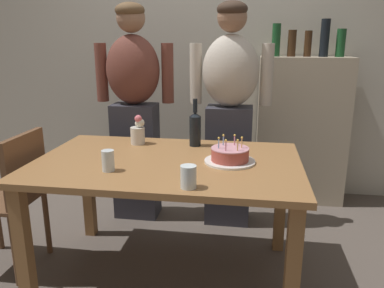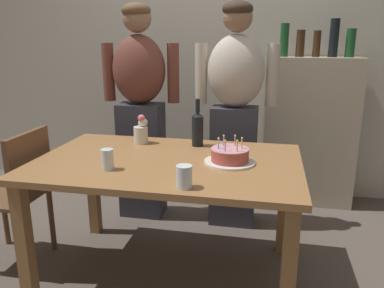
{
  "view_description": "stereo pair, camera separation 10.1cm",
  "coord_description": "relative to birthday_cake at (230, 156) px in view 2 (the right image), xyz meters",
  "views": [
    {
      "loc": [
        0.46,
        -2.02,
        1.41
      ],
      "look_at": [
        0.14,
        0.01,
        0.84
      ],
      "focal_mm": 35.82,
      "sensor_mm": 36.0,
      "label": 1
    },
    {
      "loc": [
        0.56,
        -2.01,
        1.41
      ],
      "look_at": [
        0.14,
        0.01,
        0.84
      ],
      "focal_mm": 35.82,
      "sensor_mm": 36.0,
      "label": 2
    }
  ],
  "objects": [
    {
      "name": "water_glass_far",
      "position": [
        -0.17,
        -0.41,
        0.01
      ],
      "size": [
        0.08,
        0.08,
        0.11
      ],
      "primitive_type": "cylinder",
      "color": "silver",
      "rests_on": "dining_table"
    },
    {
      "name": "flower_vase",
      "position": [
        -0.62,
        0.3,
        0.04
      ],
      "size": [
        0.09,
        0.09,
        0.19
      ],
      "color": "silver",
      "rests_on": "dining_table"
    },
    {
      "name": "back_wall",
      "position": [
        -0.35,
        1.53,
        0.52
      ],
      "size": [
        5.2,
        0.1,
        2.6
      ],
      "primitive_type": "cube",
      "color": "beige",
      "rests_on": "ground_plane"
    },
    {
      "name": "dining_table",
      "position": [
        -0.35,
        -0.02,
        -0.14
      ],
      "size": [
        1.5,
        0.96,
        0.74
      ],
      "color": "olive",
      "rests_on": "ground_plane"
    },
    {
      "name": "wine_bottle",
      "position": [
        -0.24,
        0.31,
        0.08
      ],
      "size": [
        0.07,
        0.07,
        0.3
      ],
      "color": "black",
      "rests_on": "dining_table"
    },
    {
      "name": "water_glass_near",
      "position": [
        -0.62,
        -0.24,
        0.02
      ],
      "size": [
        0.07,
        0.07,
        0.11
      ],
      "primitive_type": "cylinder",
      "color": "silver",
      "rests_on": "dining_table"
    },
    {
      "name": "shelf_cabinet",
      "position": [
        0.55,
        1.31,
        -0.13
      ],
      "size": [
        0.76,
        0.3,
        1.56
      ],
      "color": "tan",
      "rests_on": "ground_plane"
    },
    {
      "name": "birthday_cake",
      "position": [
        0.0,
        0.0,
        0.0
      ],
      "size": [
        0.28,
        0.28,
        0.15
      ],
      "color": "white",
      "rests_on": "dining_table"
    },
    {
      "name": "ground_plane",
      "position": [
        -0.35,
        -0.02,
        -0.78
      ],
      "size": [
        10.0,
        10.0,
        0.0
      ],
      "primitive_type": "plane",
      "color": "#564C44"
    },
    {
      "name": "person_woman_cardigan",
      "position": [
        -0.05,
        0.78,
        0.09
      ],
      "size": [
        0.61,
        0.27,
        1.66
      ],
      "rotation": [
        0.0,
        0.0,
        3.14
      ],
      "color": "#33333D",
      "rests_on": "ground_plane"
    },
    {
      "name": "person_man_bearded",
      "position": [
        -0.78,
        0.78,
        0.09
      ],
      "size": [
        0.61,
        0.27,
        1.66
      ],
      "rotation": [
        0.0,
        0.0,
        3.14
      ],
      "color": "#33333D",
      "rests_on": "ground_plane"
    },
    {
      "name": "dining_chair",
      "position": [
        -1.3,
        -0.08,
        -0.26
      ],
      "size": [
        0.42,
        0.42,
        0.87
      ],
      "rotation": [
        0.0,
        0.0,
        -1.57
      ],
      "color": "brown",
      "rests_on": "ground_plane"
    }
  ]
}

